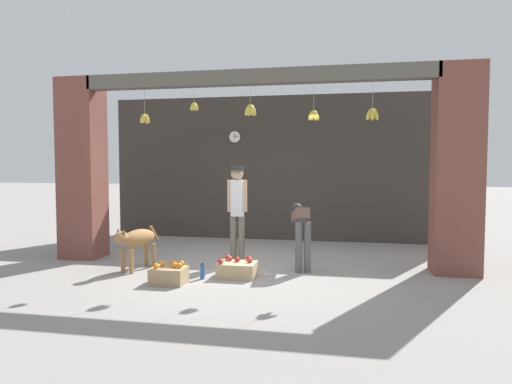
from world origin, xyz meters
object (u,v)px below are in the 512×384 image
(worker_stooping, at_px, (301,227))
(fruit_crate_apples, at_px, (237,269))
(dog, at_px, (137,240))
(water_bottle, at_px, (202,272))
(wall_clock, at_px, (235,137))
(fruit_crate_oranges, at_px, (169,274))
(shopkeeper, at_px, (237,206))

(worker_stooping, relative_size, fruit_crate_apples, 1.85)
(dog, relative_size, worker_stooping, 0.96)
(worker_stooping, bearing_deg, fruit_crate_apples, -158.07)
(water_bottle, xyz_separation_m, wall_clock, (-0.41, 3.71, 2.22))
(wall_clock, bearing_deg, dog, -103.48)
(fruit_crate_apples, height_order, wall_clock, wall_clock)
(fruit_crate_oranges, distance_m, water_bottle, 0.51)
(dog, bearing_deg, wall_clock, -177.02)
(shopkeeper, bearing_deg, wall_clock, -77.76)
(fruit_crate_apples, xyz_separation_m, water_bottle, (-0.48, -0.24, -0.01))
(shopkeeper, height_order, water_bottle, shopkeeper)
(dog, height_order, fruit_crate_oranges, dog)
(dog, height_order, shopkeeper, shopkeeper)
(fruit_crate_oranges, distance_m, wall_clock, 4.61)
(wall_clock, bearing_deg, shopkeeper, -75.35)
(worker_stooping, distance_m, water_bottle, 1.75)
(fruit_crate_apples, bearing_deg, dog, 176.29)
(shopkeeper, distance_m, wall_clock, 3.00)
(fruit_crate_oranges, bearing_deg, shopkeeper, 65.65)
(dog, xyz_separation_m, fruit_crate_apples, (1.70, -0.11, -0.37))
(shopkeeper, relative_size, worker_stooping, 1.60)
(fruit_crate_apples, bearing_deg, water_bottle, -153.83)
(fruit_crate_oranges, bearing_deg, fruit_crate_apples, 33.21)
(dog, height_order, wall_clock, wall_clock)
(worker_stooping, bearing_deg, water_bottle, -161.54)
(fruit_crate_oranges, bearing_deg, wall_clock, 90.27)
(water_bottle, relative_size, wall_clock, 0.89)
(shopkeeper, height_order, worker_stooping, shopkeeper)
(fruit_crate_apples, height_order, water_bottle, fruit_crate_apples)
(shopkeeper, height_order, wall_clock, wall_clock)
(worker_stooping, height_order, wall_clock, wall_clock)
(worker_stooping, bearing_deg, shopkeeper, 154.35)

